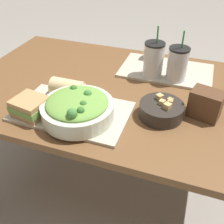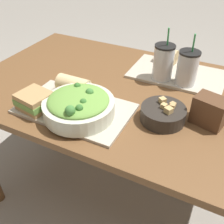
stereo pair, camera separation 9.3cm
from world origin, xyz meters
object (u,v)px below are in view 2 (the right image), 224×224
at_px(sandwich_near, 35,101).
at_px(baguette_far, 168,56).
at_px(drink_cup_dark, 163,63).
at_px(chip_bag, 210,111).
at_px(soup_bowl, 163,113).
at_px(baguette_near, 74,85).
at_px(drink_cup_red, 187,69).
at_px(salad_bowl, 79,105).

height_order(sandwich_near, baguette_far, baguette_far).
relative_size(baguette_far, drink_cup_dark, 0.44).
xyz_separation_m(sandwich_near, chip_bag, (0.61, 0.21, 0.01)).
bearing_deg(chip_bag, sandwich_near, -146.26).
height_order(soup_bowl, baguette_near, baguette_near).
bearing_deg(baguette_near, soup_bowl, -90.14).
bearing_deg(drink_cup_red, sandwich_near, -136.86).
distance_m(soup_bowl, baguette_far, 0.46).
distance_m(baguette_near, chip_bag, 0.54).
xyz_separation_m(soup_bowl, drink_cup_dark, (-0.10, 0.28, 0.06)).
xyz_separation_m(salad_bowl, baguette_far, (0.16, 0.57, -0.01)).
distance_m(sandwich_near, chip_bag, 0.64).
bearing_deg(soup_bowl, sandwich_near, -160.84).
height_order(baguette_near, baguette_far, same).
height_order(baguette_far, drink_cup_dark, drink_cup_dark).
xyz_separation_m(soup_bowl, chip_bag, (0.15, 0.06, 0.02)).
xyz_separation_m(salad_bowl, soup_bowl, (0.28, 0.12, -0.02)).
relative_size(sandwich_near, baguette_far, 1.32).
xyz_separation_m(soup_bowl, sandwich_near, (-0.46, -0.16, 0.01)).
xyz_separation_m(salad_bowl, drink_cup_red, (0.29, 0.40, 0.03)).
bearing_deg(soup_bowl, chip_bag, 20.54).
height_order(soup_bowl, drink_cup_dark, drink_cup_dark).
height_order(baguette_far, chip_bag, chip_bag).
bearing_deg(baguette_near, salad_bowl, -140.28).
height_order(salad_bowl, drink_cup_red, drink_cup_red).
distance_m(soup_bowl, drink_cup_red, 0.28).
bearing_deg(baguette_near, sandwich_near, 155.21).
height_order(salad_bowl, baguette_far, salad_bowl).
relative_size(salad_bowl, baguette_far, 2.54).
relative_size(baguette_near, drink_cup_red, 0.60).
relative_size(soup_bowl, baguette_near, 1.20).
bearing_deg(drink_cup_dark, drink_cup_red, 0.00).
relative_size(soup_bowl, chip_bag, 1.28).
bearing_deg(baguette_far, sandwich_near, 157.62).
bearing_deg(sandwich_near, baguette_near, 74.62).
height_order(baguette_far, drink_cup_red, drink_cup_red).
relative_size(drink_cup_dark, chip_bag, 1.83).
xyz_separation_m(sandwich_near, drink_cup_dark, (0.36, 0.44, 0.04)).
relative_size(drink_cup_red, chip_bag, 1.77).
height_order(drink_cup_dark, chip_bag, drink_cup_dark).
relative_size(baguette_near, drink_cup_dark, 0.58).
relative_size(soup_bowl, drink_cup_red, 0.72).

